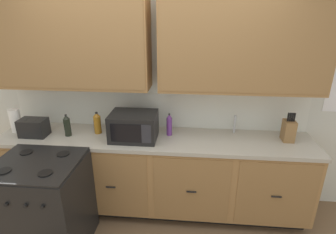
% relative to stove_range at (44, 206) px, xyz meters
% --- Properties ---
extents(ground_plane, '(8.33, 8.33, 0.00)m').
position_rel_stove_range_xyz_m(ground_plane, '(0.97, 0.33, -0.47)').
color(ground_plane, brown).
extents(wall_unit, '(4.53, 0.40, 2.54)m').
position_rel_stove_range_xyz_m(wall_unit, '(0.97, 0.83, 1.21)').
color(wall_unit, silver).
rests_on(wall_unit, ground_plane).
extents(counter_run, '(3.36, 0.64, 0.93)m').
position_rel_stove_range_xyz_m(counter_run, '(0.97, 0.63, 0.01)').
color(counter_run, black).
rests_on(counter_run, ground_plane).
extents(stove_range, '(0.76, 0.68, 0.95)m').
position_rel_stove_range_xyz_m(stove_range, '(0.00, 0.00, 0.00)').
color(stove_range, black).
rests_on(stove_range, ground_plane).
extents(microwave, '(0.48, 0.37, 0.28)m').
position_rel_stove_range_xyz_m(microwave, '(0.76, 0.59, 0.60)').
color(microwave, black).
rests_on(microwave, counter_run).
extents(toaster, '(0.28, 0.18, 0.19)m').
position_rel_stove_range_xyz_m(toaster, '(-0.32, 0.55, 0.55)').
color(toaster, black).
rests_on(toaster, counter_run).
extents(knife_block, '(0.11, 0.14, 0.31)m').
position_rel_stove_range_xyz_m(knife_block, '(2.36, 0.68, 0.57)').
color(knife_block, olive).
rests_on(knife_block, counter_run).
extents(sink_faucet, '(0.02, 0.02, 0.20)m').
position_rel_stove_range_xyz_m(sink_faucet, '(1.84, 0.84, 0.56)').
color(sink_faucet, '#B2B5BA').
rests_on(sink_faucet, counter_run).
extents(paper_towel_roll, '(0.12, 0.12, 0.26)m').
position_rel_stove_range_xyz_m(paper_towel_roll, '(-0.58, 0.65, 0.59)').
color(paper_towel_roll, white).
rests_on(paper_towel_roll, counter_run).
extents(bottle_dark, '(0.07, 0.07, 0.24)m').
position_rel_stove_range_xyz_m(bottle_dark, '(0.04, 0.59, 0.57)').
color(bottle_dark, black).
rests_on(bottle_dark, counter_run).
extents(bottle_amber, '(0.08, 0.08, 0.24)m').
position_rel_stove_range_xyz_m(bottle_amber, '(0.34, 0.68, 0.58)').
color(bottle_amber, '#9E6619').
rests_on(bottle_amber, counter_run).
extents(bottle_violet, '(0.06, 0.06, 0.25)m').
position_rel_stove_range_xyz_m(bottle_violet, '(1.13, 0.71, 0.58)').
color(bottle_violet, '#663384').
rests_on(bottle_violet, counter_run).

